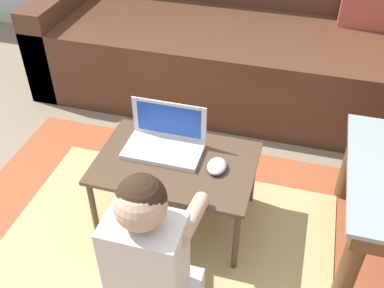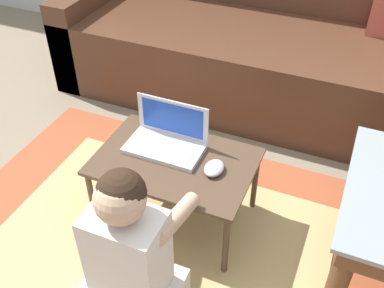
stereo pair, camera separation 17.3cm
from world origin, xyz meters
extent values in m
plane|color=#7F705B|center=(0.00, 0.00, 0.00)|extent=(16.00, 16.00, 0.00)
cube|color=#9E4C2D|center=(-0.10, -0.09, 0.00)|extent=(1.84, 1.49, 0.01)
cube|color=tan|center=(-0.10, -0.09, 0.01)|extent=(1.32, 1.07, 0.00)
cube|color=#4C2D1E|center=(-0.09, 1.22, 0.22)|extent=(2.21, 0.88, 0.43)
cube|color=#4C2D1E|center=(-1.12, 1.22, 0.27)|extent=(0.16, 0.88, 0.54)
cylinder|color=brown|center=(0.58, -0.07, 0.19)|extent=(0.07, 0.07, 0.39)
cylinder|color=brown|center=(0.58, 0.47, 0.19)|extent=(0.07, 0.07, 0.39)
cube|color=#4C3828|center=(-0.10, 0.13, 0.32)|extent=(0.62, 0.42, 0.02)
cylinder|color=#4C3828|center=(-0.39, -0.05, 0.16)|extent=(0.02, 0.02, 0.31)
cylinder|color=#4C3828|center=(0.18, -0.05, 0.16)|extent=(0.02, 0.02, 0.31)
cylinder|color=#4C3828|center=(-0.39, 0.32, 0.16)|extent=(0.02, 0.02, 0.31)
cylinder|color=#4C3828|center=(0.18, 0.32, 0.16)|extent=(0.02, 0.02, 0.31)
cube|color=silver|center=(-0.17, 0.17, 0.34)|extent=(0.31, 0.17, 0.02)
cube|color=silver|center=(-0.17, 0.16, 0.35)|extent=(0.25, 0.10, 0.00)
cube|color=silver|center=(-0.17, 0.26, 0.43)|extent=(0.31, 0.01, 0.16)
cube|color=#1E47B7|center=(-0.17, 0.25, 0.43)|extent=(0.26, 0.00, 0.14)
ellipsoid|color=#B2B7C1|center=(0.06, 0.13, 0.34)|extent=(0.07, 0.10, 0.03)
cube|color=silver|center=(-0.06, -0.32, 0.31)|extent=(0.24, 0.17, 0.33)
sphere|color=tan|center=(-0.06, -0.32, 0.55)|extent=(0.16, 0.16, 0.16)
sphere|color=black|center=(-0.06, -0.31, 0.57)|extent=(0.15, 0.15, 0.15)
cylinder|color=tan|center=(-0.18, -0.19, 0.39)|extent=(0.06, 0.28, 0.14)
cylinder|color=tan|center=(0.05, -0.19, 0.39)|extent=(0.06, 0.28, 0.14)
camera|label=1|loc=(0.31, -1.11, 1.48)|focal=42.00mm
camera|label=2|loc=(0.47, -1.06, 1.48)|focal=42.00mm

